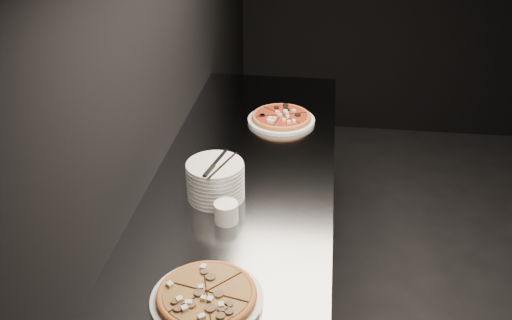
# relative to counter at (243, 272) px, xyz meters

# --- Properties ---
(wall_left) EXTENTS (0.02, 5.00, 2.80)m
(wall_left) POSITION_rel_counter_xyz_m (-0.37, 0.00, 0.94)
(wall_left) COLOR black
(wall_left) RESTS_ON floor
(counter) EXTENTS (0.74, 2.44, 0.92)m
(counter) POSITION_rel_counter_xyz_m (0.00, 0.00, 0.00)
(counter) COLOR slate
(counter) RESTS_ON floor
(pizza_mushroom) EXTENTS (0.36, 0.36, 0.04)m
(pizza_mushroom) POSITION_rel_counter_xyz_m (-0.00, -0.68, 0.48)
(pizza_mushroom) COLOR silver
(pizza_mushroom) RESTS_ON counter
(pizza_tomato) EXTENTS (0.37, 0.37, 0.04)m
(pizza_tomato) POSITION_rel_counter_xyz_m (0.11, 0.61, 0.48)
(pizza_tomato) COLOR silver
(pizza_tomato) RESTS_ON counter
(plate_stack) EXTENTS (0.22, 0.22, 0.15)m
(plate_stack) POSITION_rel_counter_xyz_m (-0.09, -0.11, 0.53)
(plate_stack) COLOR silver
(plate_stack) RESTS_ON counter
(cutlery) EXTENTS (0.12, 0.22, 0.01)m
(cutlery) POSITION_rel_counter_xyz_m (-0.08, -0.12, 0.61)
(cutlery) COLOR silver
(cutlery) RESTS_ON plate_stack
(ramekin) EXTENTS (0.09, 0.09, 0.08)m
(ramekin) POSITION_rel_counter_xyz_m (-0.02, -0.26, 0.50)
(ramekin) COLOR white
(ramekin) RESTS_ON counter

